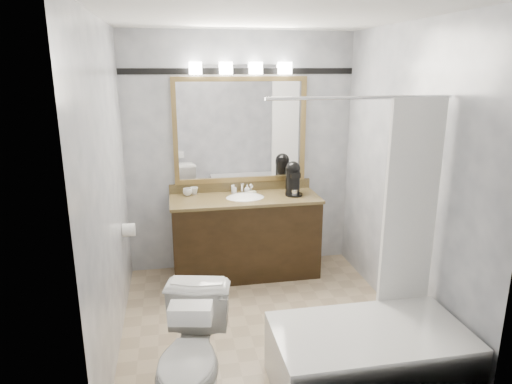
{
  "coord_description": "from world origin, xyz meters",
  "views": [
    {
      "loc": [
        -0.72,
        -3.42,
        2.15
      ],
      "look_at": [
        -0.01,
        0.35,
        1.09
      ],
      "focal_mm": 32.0,
      "sensor_mm": 36.0,
      "label": 1
    }
  ],
  "objects": [
    {
      "name": "room",
      "position": [
        0.0,
        0.0,
        1.25
      ],
      "size": [
        2.42,
        2.62,
        2.52
      ],
      "color": "tan",
      "rests_on": "ground"
    },
    {
      "name": "vanity",
      "position": [
        0.0,
        1.02,
        0.44
      ],
      "size": [
        1.53,
        0.58,
        0.97
      ],
      "color": "black",
      "rests_on": "ground"
    },
    {
      "name": "mirror",
      "position": [
        0.0,
        1.28,
        1.5
      ],
      "size": [
        1.4,
        0.04,
        1.1
      ],
      "color": "#9A7D45",
      "rests_on": "room"
    },
    {
      "name": "vanity_light_bar",
      "position": [
        0.0,
        1.23,
        2.13
      ],
      "size": [
        1.02,
        0.14,
        0.12
      ],
      "color": "silver",
      "rests_on": "room"
    },
    {
      "name": "accent_stripe",
      "position": [
        0.0,
        1.29,
        2.1
      ],
      "size": [
        2.4,
        0.01,
        0.06
      ],
      "primitive_type": "cube",
      "color": "black",
      "rests_on": "room"
    },
    {
      "name": "bathtub",
      "position": [
        0.55,
        -0.9,
        0.28
      ],
      "size": [
        1.3,
        0.75,
        1.96
      ],
      "color": "white",
      "rests_on": "ground"
    },
    {
      "name": "tp_roll",
      "position": [
        -1.14,
        0.66,
        0.7
      ],
      "size": [
        0.11,
        0.12,
        0.12
      ],
      "primitive_type": "cylinder",
      "rotation": [
        0.0,
        1.57,
        0.0
      ],
      "color": "white",
      "rests_on": "room"
    },
    {
      "name": "toilet",
      "position": [
        -0.66,
        -0.92,
        0.39
      ],
      "size": [
        0.59,
        0.83,
        0.77
      ],
      "primitive_type": "imported",
      "rotation": [
        0.0,
        0.0,
        -0.22
      ],
      "color": "white",
      "rests_on": "ground"
    },
    {
      "name": "tissue_box",
      "position": [
        -0.66,
        -1.12,
        0.82
      ],
      "size": [
        0.26,
        0.17,
        0.1
      ],
      "primitive_type": "cube",
      "rotation": [
        0.0,
        0.0,
        -0.19
      ],
      "color": "white",
      "rests_on": "toilet"
    },
    {
      "name": "coffee_maker",
      "position": [
        0.51,
        1.04,
        1.03
      ],
      "size": [
        0.18,
        0.23,
        0.35
      ],
      "rotation": [
        0.0,
        0.0,
        -0.01
      ],
      "color": "black",
      "rests_on": "vanity"
    },
    {
      "name": "cup_left",
      "position": [
        -0.57,
        1.2,
        0.89
      ],
      "size": [
        0.12,
        0.12,
        0.08
      ],
      "primitive_type": "imported",
      "rotation": [
        0.0,
        0.0,
        -0.27
      ],
      "color": "white",
      "rests_on": "vanity"
    },
    {
      "name": "cup_right",
      "position": [
        -0.51,
        1.23,
        0.89
      ],
      "size": [
        0.1,
        0.1,
        0.08
      ],
      "primitive_type": "imported",
      "rotation": [
        0.0,
        0.0,
        -0.19
      ],
      "color": "white",
      "rests_on": "vanity"
    },
    {
      "name": "soap_bottle_a",
      "position": [
        -0.09,
        1.2,
        0.9
      ],
      "size": [
        0.05,
        0.06,
        0.09
      ],
      "primitive_type": "imported",
      "rotation": [
        0.0,
        0.0,
        0.34
      ],
      "color": "white",
      "rests_on": "vanity"
    },
    {
      "name": "soap_bottle_b",
      "position": [
        0.05,
        1.19,
        0.89
      ],
      "size": [
        0.08,
        0.08,
        0.08
      ],
      "primitive_type": "imported",
      "rotation": [
        0.0,
        0.0,
        0.27
      ],
      "color": "white",
      "rests_on": "vanity"
    },
    {
      "name": "soap_bar",
      "position": [
        0.09,
        1.13,
        0.86
      ],
      "size": [
        0.1,
        0.07,
        0.03
      ],
      "primitive_type": "cube",
      "rotation": [
        0.0,
        0.0,
        0.28
      ],
      "color": "beige",
      "rests_on": "vanity"
    }
  ]
}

